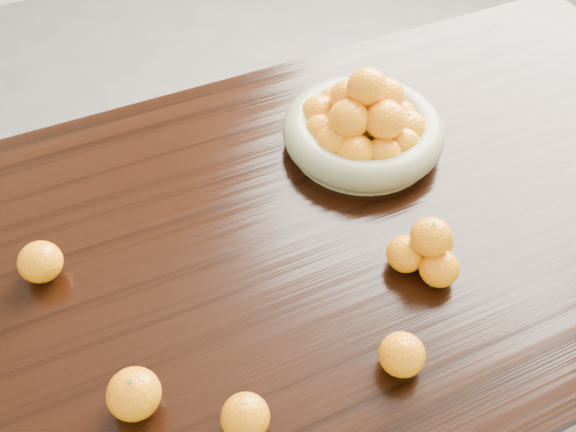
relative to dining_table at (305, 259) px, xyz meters
name	(u,v)px	position (x,y,z in m)	size (l,w,h in m)	color
ground	(300,407)	(0.00, 0.00, -0.66)	(5.00, 5.00, 0.00)	#565351
dining_table	(305,259)	(0.00, 0.00, 0.00)	(2.00, 1.00, 0.75)	black
fruit_bowl	(364,126)	(0.21, 0.16, 0.14)	(0.34, 0.34, 0.18)	#737757
orange_pyramid	(427,250)	(0.15, -0.16, 0.13)	(0.13, 0.13, 0.11)	orange
loose_orange_0	(134,394)	(-0.38, -0.21, 0.13)	(0.08, 0.08, 0.08)	orange
loose_orange_1	(245,417)	(-0.25, -0.31, 0.12)	(0.07, 0.07, 0.07)	orange
loose_orange_2	(402,355)	(0.01, -0.32, 0.12)	(0.07, 0.07, 0.07)	orange
loose_orange_3	(40,262)	(-0.46, 0.10, 0.12)	(0.08, 0.08, 0.07)	orange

